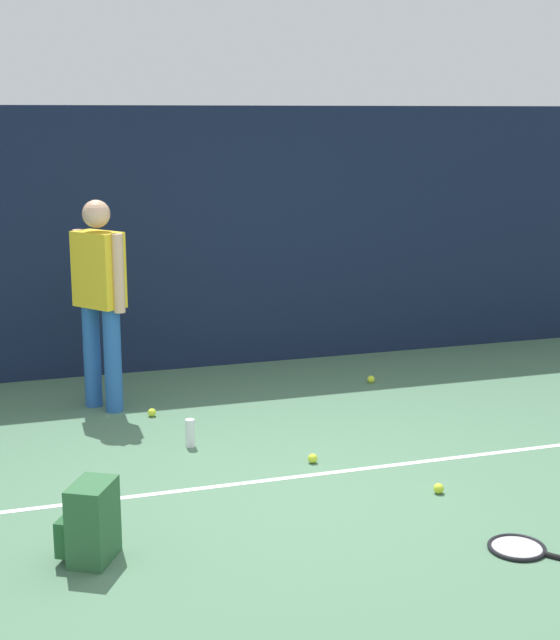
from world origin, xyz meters
The scene contains 11 objects.
ground_plane centered at (0.00, 0.00, 0.00)m, with size 12.00×12.00×0.00m, color #4C7556.
back_fence centered at (0.00, 3.00, 1.21)m, with size 10.00×0.10×2.43m, color #141E38.
court_line centered at (0.00, 0.07, 0.00)m, with size 9.00×0.05×0.00m, color white.
tennis_player centered at (-1.02, 1.95, 0.97)m, with size 0.41×0.45×1.70m.
tennis_racket centered at (0.86, -1.31, 0.01)m, with size 0.53×0.58×0.03m.
backpack centered at (-1.41, -0.70, 0.21)m, with size 0.37×0.36×0.44m.
tennis_ball_near_player centered at (1.35, 1.97, 0.03)m, with size 0.07×0.07×0.07m, color #CCE033.
tennis_ball_by_fence centered at (0.20, 0.28, 0.03)m, with size 0.07×0.07×0.07m, color #CCE033.
tennis_ball_mid_court centered at (0.79, -0.45, 0.03)m, with size 0.07×0.07×0.07m, color #CCE033.
tennis_ball_far_left centered at (-0.69, 1.62, 0.03)m, with size 0.07×0.07×0.07m, color #CCE033.
water_bottle centered at (-0.54, 0.85, 0.10)m, with size 0.07×0.07×0.21m, color white.
Camera 1 is at (-1.83, -5.43, 2.36)m, focal length 52.33 mm.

